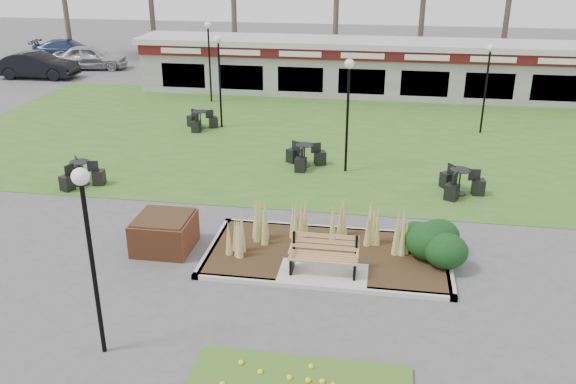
# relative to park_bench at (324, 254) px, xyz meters

# --- Properties ---
(ground) EXTENTS (100.00, 100.00, 0.00)m
(ground) POSITION_rel_park_bench_xyz_m (0.00, -0.25, -0.59)
(ground) COLOR #515154
(ground) RESTS_ON ground
(lawn) EXTENTS (34.00, 16.00, 0.02)m
(lawn) POSITION_rel_park_bench_xyz_m (0.00, 11.75, -0.58)
(lawn) COLOR #326620
(lawn) RESTS_ON ground
(planting_bed) EXTENTS (6.75, 3.40, 1.27)m
(planting_bed) POSITION_rel_park_bench_xyz_m (1.27, 1.10, -0.22)
(planting_bed) COLOR #322214
(planting_bed) RESTS_ON ground
(park_bench) EXTENTS (1.70, 0.66, 0.93)m
(park_bench) POSITION_rel_park_bench_xyz_m (0.00, 0.00, 0.00)
(park_bench) COLOR #AC7E4D
(park_bench) RESTS_ON ground
(brick_planter) EXTENTS (1.50, 1.50, 0.95)m
(brick_planter) POSITION_rel_park_bench_xyz_m (-4.40, 0.75, -0.11)
(brick_planter) COLOR brown
(brick_planter) RESTS_ON ground
(food_pavilion) EXTENTS (24.60, 3.40, 2.90)m
(food_pavilion) POSITION_rel_park_bench_xyz_m (0.00, 19.71, 0.89)
(food_pavilion) COLOR gray
(food_pavilion) RESTS_ON ground
(lamp_post_near_left) EXTENTS (0.33, 0.33, 3.98)m
(lamp_post_near_left) POSITION_rel_park_bench_xyz_m (-4.09, -3.75, 2.31)
(lamp_post_near_left) COLOR black
(lamp_post_near_left) RESTS_ON ground
(lamp_post_mid_left) EXTENTS (0.34, 0.34, 4.04)m
(lamp_post_mid_left) POSITION_rel_park_bench_xyz_m (-5.91, 12.32, 2.36)
(lamp_post_mid_left) COLOR black
(lamp_post_mid_left) RESTS_ON ground
(lamp_post_mid_right) EXTENTS (0.34, 0.34, 4.06)m
(lamp_post_mid_right) POSITION_rel_park_bench_xyz_m (-0.01, 7.51, 2.37)
(lamp_post_mid_right) COLOR black
(lamp_post_mid_right) RESTS_ON ground
(lamp_post_far_right) EXTENTS (0.32, 0.32, 3.82)m
(lamp_post_far_right) POSITION_rel_park_bench_xyz_m (5.44, 13.24, 2.20)
(lamp_post_far_right) COLOR black
(lamp_post_far_right) RESTS_ON ground
(lamp_post_far_left) EXTENTS (0.34, 0.34, 4.05)m
(lamp_post_far_left) POSITION_rel_park_bench_xyz_m (-7.65, 16.75, 2.36)
(lamp_post_far_left) COLOR black
(lamp_post_far_left) RESTS_ON ground
(bistro_set_a) EXTENTS (1.46, 1.55, 0.83)m
(bistro_set_a) POSITION_rel_park_bench_xyz_m (-8.83, 4.75, -0.29)
(bistro_set_a) COLOR black
(bistro_set_a) RESTS_ON ground
(bistro_set_b) EXTENTS (1.48, 1.32, 0.79)m
(bistro_set_b) POSITION_rel_park_bench_xyz_m (-6.76, 11.90, -0.31)
(bistro_set_b) COLOR black
(bistro_set_b) RESTS_ON ground
(bistro_set_c) EXTENTS (1.56, 1.42, 0.83)m
(bistro_set_c) POSITION_rel_park_bench_xyz_m (-1.55, 7.81, -0.29)
(bistro_set_c) COLOR black
(bistro_set_c) RESTS_ON ground
(bistro_set_d) EXTENTS (1.43, 1.60, 0.85)m
(bistro_set_d) POSITION_rel_park_bench_xyz_m (3.83, 5.97, -0.29)
(bistro_set_d) COLOR black
(bistro_set_d) RESTS_ON ground
(car_silver) EXTENTS (4.82, 2.63, 1.56)m
(car_silver) POSITION_rel_park_bench_xyz_m (-17.72, 23.96, 0.19)
(car_silver) COLOR #B6B6BB
(car_silver) RESTS_ON ground
(car_black) EXTENTS (4.83, 1.84, 1.57)m
(car_black) POSITION_rel_park_bench_xyz_m (-19.63, 20.75, 0.20)
(car_black) COLOR black
(car_black) RESTS_ON ground
(car_blue) EXTENTS (5.11, 2.73, 1.41)m
(car_blue) POSITION_rel_park_bench_xyz_m (-20.75, 26.75, 0.12)
(car_blue) COLOR navy
(car_blue) RESTS_ON ground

